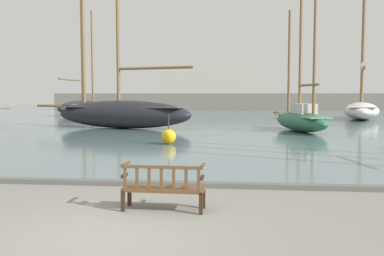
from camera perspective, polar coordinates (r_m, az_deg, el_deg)
ground_plane at (r=7.24m, az=-11.38°, el=-13.90°), size 160.00×160.00×0.00m
harbor_water at (r=50.65m, az=3.71°, el=1.78°), size 100.00×80.00×0.08m
quay_edge_kerb at (r=10.84m, az=-5.22°, el=-7.38°), size 40.00×0.30×0.12m
park_bench at (r=8.48m, az=-3.85°, el=-7.83°), size 1.62×0.57×0.92m
sailboat_far_port at (r=43.10m, az=21.65°, el=2.49°), size 5.59×11.20×13.77m
sailboat_centre_channel at (r=29.13m, az=-9.37°, el=2.20°), size 11.99×4.88×14.55m
sailboat_nearest_port at (r=51.43m, az=-14.44°, el=2.93°), size 3.11×11.37×14.78m
sailboat_mid_port at (r=27.15m, az=14.27°, el=1.39°), size 3.38×8.39×10.19m
channel_buoy at (r=19.37m, az=-3.13°, el=-1.12°), size 0.68×0.68×1.38m
far_breakwater at (r=64.11m, az=3.79°, el=4.22°), size 51.66×2.40×6.53m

